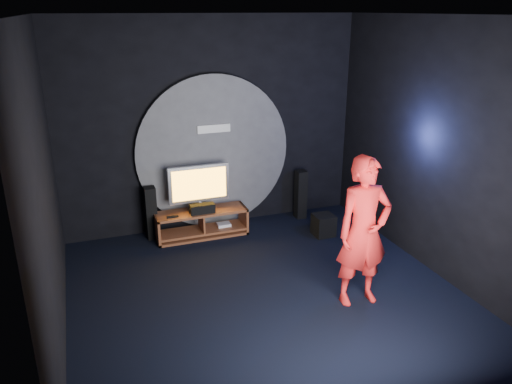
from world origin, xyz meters
TOP-DOWN VIEW (x-y plane):
  - floor at (0.00, 0.00)m, footprint 5.00×5.00m
  - back_wall at (0.00, 2.50)m, footprint 5.00×0.04m
  - front_wall at (0.00, -2.50)m, footprint 5.00×0.04m
  - left_wall at (-2.50, 0.00)m, footprint 0.04×5.00m
  - right_wall at (2.50, 0.00)m, footprint 0.04×5.00m
  - ceiling at (0.00, 0.00)m, footprint 5.00×5.00m
  - wall_disc_panel at (0.00, 2.44)m, footprint 2.60×0.11m
  - media_console at (-0.34, 2.05)m, footprint 1.50×0.45m
  - tv at (-0.35, 2.12)m, footprint 1.00×0.22m
  - center_speaker at (-0.35, 1.95)m, footprint 0.40×0.15m
  - remote at (-0.84, 1.93)m, footprint 0.18×0.05m
  - tower_speaker_left at (-1.13, 2.26)m, footprint 0.18×0.20m
  - tower_speaker_right at (1.52, 2.21)m, footprint 0.18×0.20m
  - subwoofer at (1.57, 1.39)m, footprint 0.33×0.33m
  - player at (1.09, -0.54)m, footprint 0.73×0.50m

SIDE VIEW (x-z plane):
  - floor at x=0.00m, z-range 0.00..0.00m
  - subwoofer at x=1.57m, z-range 0.00..0.36m
  - media_console at x=-0.34m, z-range -0.03..0.42m
  - tower_speaker_left at x=-1.13m, z-range 0.00..0.88m
  - tower_speaker_right at x=1.52m, z-range 0.00..0.88m
  - remote at x=-0.84m, z-range 0.45..0.47m
  - center_speaker at x=-0.35m, z-range 0.45..0.60m
  - tv at x=-0.35m, z-range 0.49..1.24m
  - player at x=1.09m, z-range 0.00..1.94m
  - wall_disc_panel at x=0.00m, z-range 0.00..2.60m
  - back_wall at x=0.00m, z-range 0.00..3.50m
  - front_wall at x=0.00m, z-range 0.00..3.50m
  - left_wall at x=-2.50m, z-range 0.00..3.50m
  - right_wall at x=2.50m, z-range 0.00..3.50m
  - ceiling at x=0.00m, z-range 3.50..3.51m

